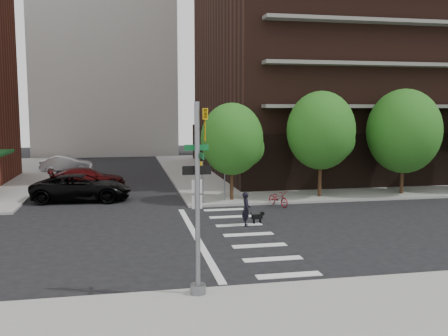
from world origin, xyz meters
The scene contains 14 objects.
ground centered at (0.00, 0.00, 0.00)m, with size 120.00×120.00×0.00m, color black.
sidewalk_ne centered at (20.50, 23.50, 0.07)m, with size 39.00×33.00×0.15m, color gray.
crosswalk centered at (2.21, 0.00, 0.01)m, with size 3.85×13.00×0.01m.
tree_a centered at (4.00, 8.50, 4.04)m, with size 4.00×4.00×5.90m.
tree_b centered at (10.00, 8.50, 4.54)m, with size 4.50×4.50×6.65m.
tree_c centered at (16.00, 8.50, 4.45)m, with size 5.00×5.00×6.80m.
traffic_signal centered at (-0.47, -7.49, 2.70)m, with size 0.90×0.75×6.00m.
pedestrian_signal centered at (2.32, 7.92, 1.85)m, with size 2.18×0.67×2.60m.
parked_car_black centered at (-5.50, 10.62, 0.87)m, with size 6.28×2.90×1.75m, color black.
parked_car_maroon centered at (-5.50, 15.57, 0.80)m, with size 5.54×2.25×1.61m, color #3E090A.
parked_car_silver centered at (-8.20, 26.54, 0.78)m, with size 4.73×1.65×1.56m, color #B7B9BF.
scooter centered at (6.51, 6.50, 0.48)m, with size 0.64×1.84×0.97m, color maroon.
dog_walker centered at (3.32, 1.78, 0.87)m, with size 0.42×0.63×1.74m, color black.
dog centered at (4.04, 2.17, 0.37)m, with size 0.70×0.31×0.58m.
Camera 1 is at (-2.63, -22.50, 5.91)m, focal length 40.00 mm.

